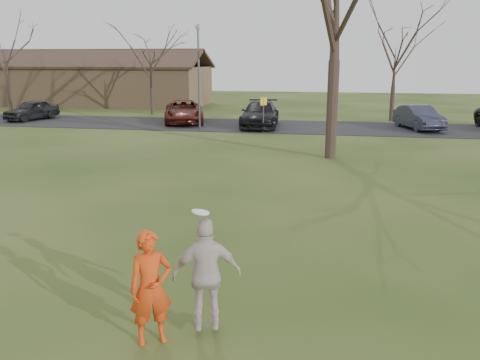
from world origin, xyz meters
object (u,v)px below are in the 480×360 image
lamp_post (199,64)px  car_0 (32,110)px  car_2 (184,112)px  car_3 (260,114)px  car_5 (419,117)px  catching_play (207,274)px  player_defender (151,288)px  building (99,84)px

lamp_post → car_0: bearing=168.7°
car_2 → car_3: car_3 is taller
car_5 → catching_play: catching_play is taller
car_5 → lamp_post: (-13.17, -2.62, 3.21)m
player_defender → building: size_ratio=0.09×
lamp_post → car_3: bearing=30.0°
building → car_2: bearing=-46.0°
catching_play → lamp_post: size_ratio=0.31×
catching_play → lamp_post: lamp_post is taller
car_2 → building: size_ratio=0.26×
car_3 → building: building is taller
car_2 → car_3: bearing=-27.6°
car_0 → car_2: car_2 is taller
car_0 → car_2: size_ratio=0.76×
car_3 → catching_play: (2.87, -24.82, 0.20)m
lamp_post → car_2: bearing=122.6°
player_defender → car_0: bearing=94.5°
player_defender → car_5: size_ratio=0.41×
catching_play → car_0: bearing=127.1°
car_3 → building: (-17.43, 13.52, 1.10)m
car_0 → catching_play: 31.91m
player_defender → catching_play: bearing=-7.5°
car_3 → catching_play: size_ratio=2.78×
car_3 → catching_play: 24.99m
player_defender → car_5: bearing=42.3°
lamp_post → catching_play: bearing=-74.6°
car_2 → lamp_post: 4.75m
car_2 → lamp_post: size_ratio=0.86×
car_2 → building: bearing=116.9°
building → catching_play: bearing=-62.1°
car_0 → car_3: (16.40, -0.61, 0.10)m
building → lamp_post: 20.99m
car_5 → lamp_post: lamp_post is taller
car_3 → lamp_post: (-3.43, -1.98, 3.13)m
car_2 → car_0: bearing=164.9°
car_5 → building: 30.09m
player_defender → lamp_post: lamp_post is taller
car_0 → car_5: bearing=14.9°
car_3 → lamp_post: size_ratio=0.87×
player_defender → car_3: 25.25m
car_2 → catching_play: catching_play is taller
car_2 → car_3: (5.33, -0.99, 0.05)m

